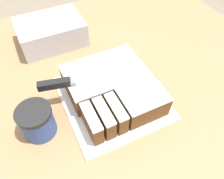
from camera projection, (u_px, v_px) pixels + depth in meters
ground_plane at (105, 173)px, 1.48m from camera, size 8.00×8.00×0.00m
countertop at (103, 141)px, 1.12m from camera, size 1.40×1.10×0.93m
cake_board at (112, 98)px, 0.71m from camera, size 0.31×0.33×0.01m
cake at (113, 88)px, 0.68m from camera, size 0.25×0.27×0.08m
knife at (70, 82)px, 0.64m from camera, size 0.31×0.09×0.02m
coffee_cup at (37, 121)px, 0.60m from camera, size 0.10×0.10×0.10m
storage_box at (51, 32)px, 0.87m from camera, size 0.25×0.18×0.10m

